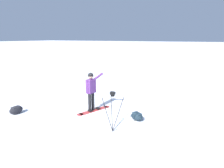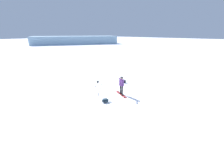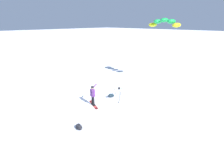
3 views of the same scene
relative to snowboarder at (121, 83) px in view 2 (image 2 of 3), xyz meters
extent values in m
plane|color=white|center=(0.50, 0.30, -1.11)|extent=(300.00, 300.00, 0.00)
cylinder|color=black|center=(-0.11, 0.01, -0.67)|extent=(0.14, 0.14, 0.87)
cylinder|color=black|center=(0.11, -0.02, -0.67)|extent=(0.14, 0.14, 0.87)
cube|color=#592D72|center=(0.00, -0.01, 0.07)|extent=(0.43, 0.32, 0.62)
sphere|color=tan|center=(0.00, -0.01, 0.53)|extent=(0.24, 0.24, 0.24)
sphere|color=black|center=(0.00, -0.01, 0.56)|extent=(0.25, 0.25, 0.25)
cylinder|color=#592D72|center=(-0.14, 0.28, 0.50)|extent=(0.17, 0.56, 0.43)
cylinder|color=#592D72|center=(0.19, -0.06, 0.07)|extent=(0.09, 0.09, 0.62)
cube|color=#B23333|center=(-0.07, 0.08, -1.10)|extent=(1.51, 0.81, 0.02)
cylinder|color=#B23333|center=(-0.78, 0.36, -1.10)|extent=(0.28, 0.28, 0.02)
cylinder|color=#B23333|center=(0.63, -0.19, -1.10)|extent=(0.28, 0.28, 0.02)
cube|color=black|center=(-0.28, 0.16, -1.05)|extent=(0.20, 0.24, 0.08)
cube|color=black|center=(0.13, 0.00, -1.05)|extent=(0.20, 0.24, 0.08)
ellipsoid|color=#192833|center=(-0.01, 2.20, -0.95)|extent=(0.65, 0.71, 0.32)
cube|color=#263A47|center=(-0.01, 2.20, -0.84)|extent=(0.39, 0.43, 0.08)
cylinder|color=#262628|center=(1.32, 1.97, -0.44)|extent=(0.07, 0.42, 1.33)
cylinder|color=#262628|center=(1.18, 1.66, -0.44)|extent=(0.35, 0.27, 1.33)
cylinder|color=#262628|center=(1.49, 1.65, -0.44)|extent=(0.34, 0.28, 1.33)
cube|color=black|center=(1.34, 1.78, 0.25)|extent=(0.10, 0.10, 0.06)
cube|color=black|center=(1.34, 1.78, 0.33)|extent=(0.12, 0.16, 0.10)
ellipsoid|color=black|center=(1.82, -2.78, -0.94)|extent=(0.63, 0.41, 0.34)
cube|color=#2C2C33|center=(1.82, -2.78, -0.82)|extent=(0.38, 0.24, 0.08)
cube|color=#94B6CC|center=(56.37, -32.89, 0.81)|extent=(31.30, 41.39, 3.83)
camera|label=1|loc=(7.01, 4.69, 2.20)|focal=31.02mm
camera|label=2|loc=(-7.48, 9.58, 4.51)|focal=22.04mm
camera|label=3|loc=(9.52, -7.74, 5.54)|focal=25.80mm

